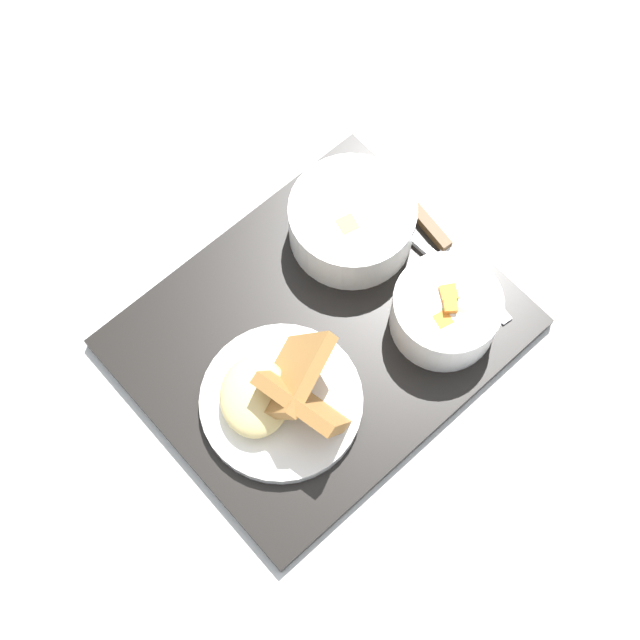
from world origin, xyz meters
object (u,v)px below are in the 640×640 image
at_px(bowl_salad, 446,311).
at_px(knife, 437,238).
at_px(spoon, 437,259).
at_px(bowl_soup, 352,220).
at_px(plate_main, 279,397).

bearing_deg(bowl_salad, knife, -136.30).
bearing_deg(knife, spoon, -39.57).
bearing_deg(knife, bowl_soup, -129.58).
height_order(bowl_soup, knife, bowl_soup).
xyz_separation_m(bowl_salad, knife, (-0.07, -0.07, -0.03)).
height_order(knife, spoon, knife).
relative_size(plate_main, knife, 0.92).
distance_m(bowl_salad, bowl_soup, 0.15).
bearing_deg(plate_main, bowl_salad, 161.21).
distance_m(bowl_soup, spoon, 0.11).
xyz_separation_m(bowl_salad, plate_main, (0.19, -0.06, -0.01)).
distance_m(bowl_salad, plate_main, 0.20).
distance_m(plate_main, spoon, 0.24).
relative_size(bowl_salad, knife, 0.63).
distance_m(bowl_salad, knife, 0.11).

